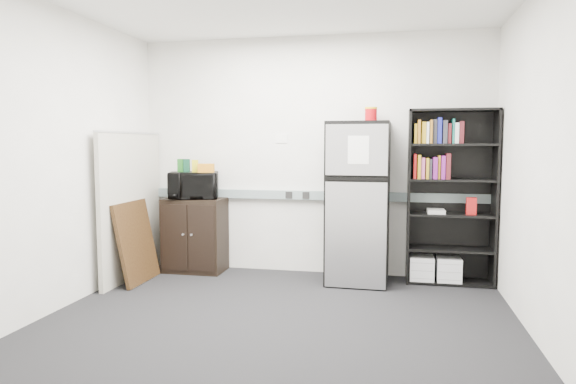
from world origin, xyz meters
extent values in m
plane|color=black|center=(0.00, 0.00, 0.00)|extent=(4.00, 4.00, 0.00)
cube|color=silver|center=(0.00, 1.75, 1.35)|extent=(4.00, 0.02, 2.70)
cube|color=silver|center=(2.00, 0.00, 1.35)|extent=(0.02, 3.50, 2.70)
cube|color=silver|center=(-2.00, 0.00, 1.35)|extent=(0.02, 3.50, 2.70)
cube|color=gray|center=(0.00, 1.72, 0.90)|extent=(3.92, 0.05, 0.10)
cube|color=white|center=(-0.35, 1.74, 1.55)|extent=(0.14, 0.00, 0.10)
cube|color=black|center=(1.09, 1.56, 0.93)|extent=(0.02, 0.34, 1.85)
cube|color=black|center=(1.97, 1.56, 0.93)|extent=(0.02, 0.34, 1.85)
cube|color=black|center=(1.53, 1.72, 0.93)|extent=(0.90, 0.02, 1.85)
cube|color=black|center=(1.53, 1.56, 1.84)|extent=(0.90, 0.34, 0.02)
cube|color=black|center=(1.53, 1.56, 0.02)|extent=(0.85, 0.32, 0.03)
cube|color=black|center=(1.53, 1.56, 0.37)|extent=(0.85, 0.32, 0.03)
cube|color=black|center=(1.53, 1.56, 0.74)|extent=(0.85, 0.32, 0.02)
cube|color=black|center=(1.53, 1.56, 1.11)|extent=(0.85, 0.32, 0.02)
cube|color=black|center=(1.53, 1.56, 1.48)|extent=(0.85, 0.32, 0.02)
cube|color=silver|center=(1.25, 1.55, 0.16)|extent=(0.25, 0.30, 0.25)
cube|color=silver|center=(1.53, 1.55, 0.16)|extent=(0.25, 0.30, 0.25)
cube|color=#A5A092|center=(-1.90, 1.08, 0.80)|extent=(0.05, 1.30, 1.60)
cube|color=#B2B2B7|center=(-1.90, 1.08, 1.61)|extent=(0.06, 1.30, 0.02)
cube|color=black|center=(-1.33, 1.50, 0.43)|extent=(0.69, 0.43, 0.86)
cube|color=black|center=(-1.50, 1.29, 0.43)|extent=(0.32, 0.01, 0.76)
cube|color=black|center=(-1.17, 1.29, 0.43)|extent=(0.32, 0.01, 0.76)
cylinder|color=#B2B2B7|center=(-1.38, 1.27, 0.47)|extent=(0.02, 0.02, 0.02)
cylinder|color=#B2B2B7|center=(-1.28, 1.27, 0.47)|extent=(0.02, 0.02, 0.02)
imported|color=black|center=(-1.33, 1.48, 1.01)|extent=(0.64, 0.52, 0.31)
cube|color=#185519|center=(-1.50, 1.52, 1.24)|extent=(0.07, 0.05, 0.15)
cube|color=#0C3522|center=(-1.43, 1.52, 1.24)|extent=(0.08, 0.07, 0.15)
cube|color=gold|center=(-1.32, 1.52, 1.23)|extent=(0.08, 0.07, 0.14)
cube|color=#C57613|center=(-1.17, 1.47, 1.21)|extent=(0.20, 0.13, 0.10)
cube|color=black|center=(0.56, 1.43, 0.85)|extent=(0.66, 0.66, 1.70)
cube|color=#ACABB0|center=(0.56, 1.10, 1.43)|extent=(0.62, 0.03, 0.51)
cube|color=#ACABB0|center=(0.56, 1.10, 0.56)|extent=(0.62, 0.03, 1.09)
cube|color=black|center=(0.56, 1.08, 1.14)|extent=(0.62, 0.02, 0.03)
cube|color=white|center=(0.58, 1.08, 1.43)|extent=(0.21, 0.01, 0.28)
cube|color=black|center=(0.56, 1.43, 1.71)|extent=(0.66, 0.66, 0.02)
cylinder|color=#A9070E|center=(0.68, 1.55, 1.80)|extent=(0.13, 0.13, 0.16)
cylinder|color=gold|center=(0.68, 1.55, 1.89)|extent=(0.13, 0.13, 0.02)
cube|color=black|center=(-1.77, 0.93, 0.44)|extent=(0.20, 0.69, 0.87)
cube|color=beige|center=(-1.75, 0.93, 0.44)|extent=(0.15, 0.58, 0.74)
camera|label=1|loc=(0.94, -4.07, 1.48)|focal=32.00mm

